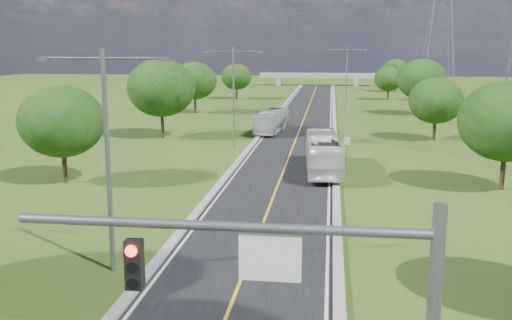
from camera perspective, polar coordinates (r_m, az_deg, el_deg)
The scene contains 22 objects.
ground at distance 72.42m, azimuth 4.48°, elevation 3.25°, with size 260.00×260.00×0.00m, color #294814.
road at distance 78.36m, azimuth 4.72°, elevation 3.88°, with size 8.00×150.00×0.06m, color black.
curb_left at distance 78.67m, azimuth 1.62°, elevation 4.00°, with size 0.50×150.00×0.22m, color gray.
curb_right at distance 78.26m, azimuth 7.84°, elevation 3.86°, with size 0.50×150.00×0.22m, color gray.
signal_mast at distance 11.82m, azimuth 6.80°, elevation -14.83°, with size 8.54×0.33×7.20m.
speed_limit_sign at distance 50.35m, azimuth 9.07°, elevation 1.44°, with size 0.55×0.09×2.40m.
overpass at distance 151.86m, azimuth 6.14°, elevation 8.33°, with size 30.00×3.00×3.20m.
streetlight_near_left at distance 25.88m, azimuth -14.68°, elevation 1.70°, with size 5.90×0.25×10.00m.
streetlight_mid_left at distance 57.60m, azimuth -2.26°, elevation 7.16°, with size 5.90×0.25×10.00m.
streetlight_far_right at distance 89.75m, azimuth 9.04°, elevation 8.51°, with size 5.90×0.25×10.00m.
power_tower_far at distance 128.63m, azimuth 17.90°, elevation 12.51°, with size 9.00×6.40×28.00m.
tree_lb at distance 44.59m, azimuth -18.86°, elevation 3.67°, with size 6.30×6.30×7.33m.
tree_lc at distance 64.56m, azimuth -9.46°, elevation 7.13°, with size 7.56×7.56×8.79m.
tree_ld at distance 88.24m, azimuth -6.16°, elevation 7.89°, with size 6.72×6.72×7.82m.
tree_le at distance 111.27m, azimuth -1.96°, elevation 8.32°, with size 5.88×5.88×6.84m.
tree_rb at distance 43.70m, azimuth 23.81°, elevation 3.58°, with size 6.72×6.72×7.82m.
tree_rc at distance 64.87m, azimuth 17.56°, elevation 5.68°, with size 5.88×5.88×6.84m.
tree_rd at distance 88.75m, azimuth 16.24°, elevation 7.73°, with size 7.14×7.14×8.30m.
tree_re at distance 112.31m, azimuth 13.12°, elevation 7.91°, with size 5.46×5.46×6.35m.
tree_rf at distance 132.51m, azimuth 13.83°, elevation 8.62°, with size 6.30×6.30×7.33m.
bus_outbound at distance 46.44m, azimuth 6.73°, elevation 0.66°, with size 2.56×10.96×3.05m, color silver.
bus_inbound at distance 67.80m, azimuth 1.58°, elevation 3.93°, with size 2.26×9.66×2.69m, color beige.
Camera 1 is at (3.72, -11.62, 10.09)m, focal length 40.00 mm.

